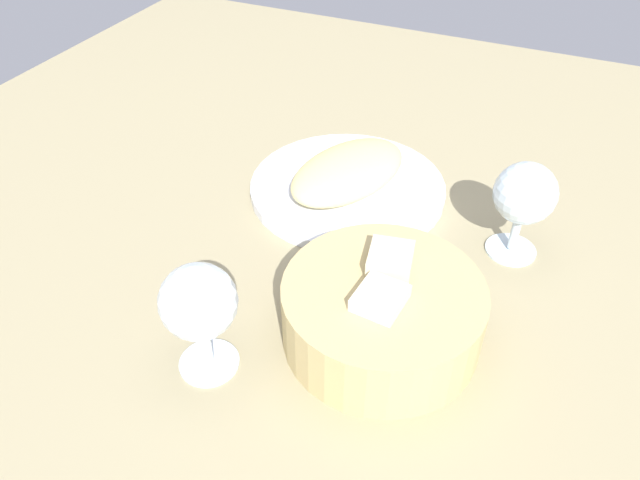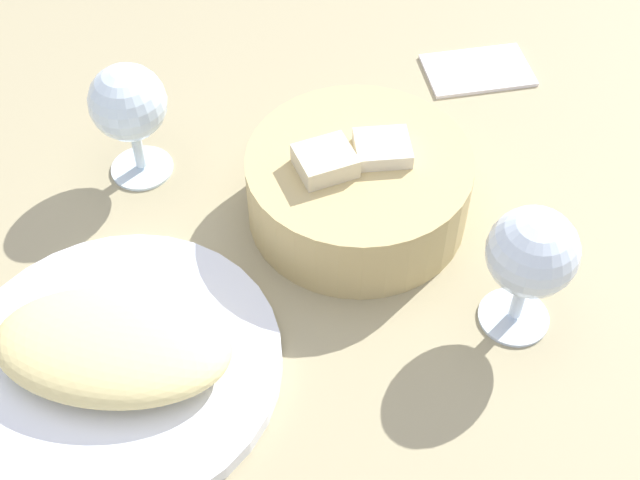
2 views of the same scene
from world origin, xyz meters
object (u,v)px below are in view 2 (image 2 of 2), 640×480
object	(u,v)px
plate	(119,364)
folded_napkin	(478,69)
wine_glass_far	(129,107)
bread_basket	(358,186)
wine_glass_near	(531,256)

from	to	relation	value
plate	folded_napkin	world-z (taller)	plate
plate	folded_napkin	xyz separation A→B (cm)	(38.97, 29.58, -0.30)
wine_glass_far	folded_napkin	world-z (taller)	wine_glass_far
plate	wine_glass_far	world-z (taller)	wine_glass_far
plate	bread_basket	bearing A→B (deg)	29.59
bread_basket	folded_napkin	distance (cm)	24.45
plate	bread_basket	xyz separation A→B (cm)	(21.85, 12.41, 2.87)
wine_glass_far	bread_basket	bearing A→B (deg)	-27.01
wine_glass_near	folded_napkin	distance (cm)	32.72
wine_glass_far	folded_napkin	xyz separation A→B (cm)	(35.79, 7.66, -7.35)
plate	folded_napkin	bearing A→B (deg)	37.20
plate	wine_glass_far	xyz separation A→B (cm)	(3.18, 21.92, 7.05)
bread_basket	wine_glass_far	world-z (taller)	wine_glass_far
plate	bread_basket	distance (cm)	25.29
folded_napkin	plate	bearing A→B (deg)	37.83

